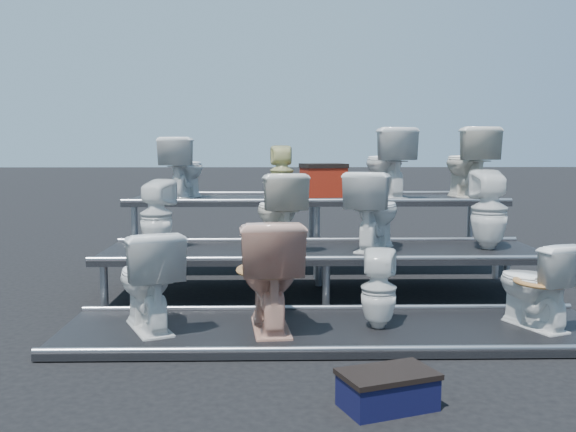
{
  "coord_description": "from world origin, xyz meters",
  "views": [
    {
      "loc": [
        -0.46,
        -6.11,
        1.45
      ],
      "look_at": [
        -0.33,
        0.1,
        0.78
      ],
      "focal_mm": 40.0,
      "sensor_mm": 36.0,
      "label": 1
    }
  ],
  "objects_px": {
    "toilet_1": "(269,274)",
    "toilet_6": "(374,211)",
    "red_crate": "(323,182)",
    "toilet_0": "(147,280)",
    "toilet_7": "(489,210)",
    "toilet_2": "(379,289)",
    "toilet_11": "(468,163)",
    "toilet_3": "(535,284)",
    "toilet_4": "(156,215)",
    "step_stool": "(387,392)",
    "toilet_9": "(282,172)",
    "toilet_8": "(184,168)",
    "toilet_10": "(387,163)",
    "toilet_5": "(278,211)"
  },
  "relations": [
    {
      "from": "toilet_1",
      "to": "toilet_6",
      "type": "height_order",
      "value": "toilet_6"
    },
    {
      "from": "toilet_6",
      "to": "red_crate",
      "type": "relative_size",
      "value": 1.59
    },
    {
      "from": "toilet_0",
      "to": "toilet_7",
      "type": "xyz_separation_m",
      "value": [
        3.04,
        1.3,
        0.4
      ]
    },
    {
      "from": "toilet_2",
      "to": "toilet_11",
      "type": "relative_size",
      "value": 0.75
    },
    {
      "from": "toilet_0",
      "to": "toilet_3",
      "type": "distance_m",
      "value": 2.98
    },
    {
      "from": "toilet_4",
      "to": "step_stool",
      "type": "distance_m",
      "value": 3.29
    },
    {
      "from": "toilet_1",
      "to": "red_crate",
      "type": "distance_m",
      "value": 2.88
    },
    {
      "from": "toilet_9",
      "to": "toilet_11",
      "type": "bearing_deg",
      "value": 176.99
    },
    {
      "from": "toilet_4",
      "to": "red_crate",
      "type": "xyz_separation_m",
      "value": [
        1.71,
        1.46,
        0.23
      ]
    },
    {
      "from": "toilet_0",
      "to": "toilet_9",
      "type": "height_order",
      "value": "toilet_9"
    },
    {
      "from": "toilet_3",
      "to": "toilet_7",
      "type": "relative_size",
      "value": 0.87
    },
    {
      "from": "toilet_0",
      "to": "toilet_8",
      "type": "height_order",
      "value": "toilet_8"
    },
    {
      "from": "toilet_2",
      "to": "toilet_3",
      "type": "bearing_deg",
      "value": -167.24
    },
    {
      "from": "toilet_7",
      "to": "toilet_10",
      "type": "height_order",
      "value": "toilet_10"
    },
    {
      "from": "toilet_2",
      "to": "toilet_6",
      "type": "relative_size",
      "value": 0.8
    },
    {
      "from": "toilet_7",
      "to": "toilet_4",
      "type": "bearing_deg",
      "value": -0.33
    },
    {
      "from": "toilet_9",
      "to": "toilet_1",
      "type": "bearing_deg",
      "value": 84.24
    },
    {
      "from": "toilet_5",
      "to": "red_crate",
      "type": "xyz_separation_m",
      "value": [
        0.54,
        1.46,
        0.2
      ]
    },
    {
      "from": "toilet_0",
      "to": "toilet_2",
      "type": "distance_m",
      "value": 1.77
    },
    {
      "from": "toilet_7",
      "to": "red_crate",
      "type": "distance_m",
      "value": 2.1
    },
    {
      "from": "toilet_7",
      "to": "toilet_3",
      "type": "bearing_deg",
      "value": 86.75
    },
    {
      "from": "step_stool",
      "to": "red_crate",
      "type": "bearing_deg",
      "value": 70.51
    },
    {
      "from": "toilet_0",
      "to": "toilet_2",
      "type": "xyz_separation_m",
      "value": [
        1.77,
        0.0,
        -0.08
      ]
    },
    {
      "from": "toilet_2",
      "to": "toilet_6",
      "type": "height_order",
      "value": "toilet_6"
    },
    {
      "from": "toilet_9",
      "to": "toilet_11",
      "type": "height_order",
      "value": "toilet_11"
    },
    {
      "from": "toilet_9",
      "to": "step_stool",
      "type": "bearing_deg",
      "value": 94.72
    },
    {
      "from": "toilet_3",
      "to": "toilet_7",
      "type": "bearing_deg",
      "value": -115.24
    },
    {
      "from": "toilet_1",
      "to": "toilet_7",
      "type": "distance_m",
      "value": 2.51
    },
    {
      "from": "toilet_10",
      "to": "toilet_11",
      "type": "bearing_deg",
      "value": 167.86
    },
    {
      "from": "toilet_11",
      "to": "red_crate",
      "type": "bearing_deg",
      "value": -13.47
    },
    {
      "from": "toilet_2",
      "to": "toilet_9",
      "type": "relative_size",
      "value": 1.0
    },
    {
      "from": "toilet_8",
      "to": "toilet_11",
      "type": "xyz_separation_m",
      "value": [
        3.29,
        0.0,
        0.06
      ]
    },
    {
      "from": "toilet_0",
      "to": "toilet_4",
      "type": "bearing_deg",
      "value": -107.6
    },
    {
      "from": "toilet_3",
      "to": "step_stool",
      "type": "bearing_deg",
      "value": 22.83
    },
    {
      "from": "toilet_10",
      "to": "toilet_11",
      "type": "height_order",
      "value": "toilet_11"
    },
    {
      "from": "toilet_0",
      "to": "toilet_8",
      "type": "relative_size",
      "value": 1.1
    },
    {
      "from": "toilet_11",
      "to": "toilet_5",
      "type": "bearing_deg",
      "value": 22.48
    },
    {
      "from": "toilet_7",
      "to": "toilet_9",
      "type": "relative_size",
      "value": 1.27
    },
    {
      "from": "toilet_4",
      "to": "toilet_11",
      "type": "relative_size",
      "value": 0.84
    },
    {
      "from": "toilet_0",
      "to": "red_crate",
      "type": "relative_size",
      "value": 1.61
    },
    {
      "from": "toilet_2",
      "to": "toilet_5",
      "type": "xyz_separation_m",
      "value": [
        -0.76,
        1.3,
        0.47
      ]
    },
    {
      "from": "toilet_8",
      "to": "toilet_3",
      "type": "bearing_deg",
      "value": 152.1
    },
    {
      "from": "toilet_10",
      "to": "step_stool",
      "type": "distance_m",
      "value": 4.21
    },
    {
      "from": "toilet_9",
      "to": "step_stool",
      "type": "xyz_separation_m",
      "value": [
        0.54,
        -3.99,
        -1.07
      ]
    },
    {
      "from": "toilet_6",
      "to": "red_crate",
      "type": "bearing_deg",
      "value": -50.65
    },
    {
      "from": "toilet_9",
      "to": "toilet_10",
      "type": "relative_size",
      "value": 0.76
    },
    {
      "from": "toilet_1",
      "to": "toilet_3",
      "type": "bearing_deg",
      "value": 174.56
    },
    {
      "from": "toilet_6",
      "to": "toilet_1",
      "type": "bearing_deg",
      "value": 77.32
    },
    {
      "from": "toilet_5",
      "to": "red_crate",
      "type": "height_order",
      "value": "toilet_5"
    },
    {
      "from": "toilet_4",
      "to": "step_stool",
      "type": "relative_size",
      "value": 1.36
    }
  ]
}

